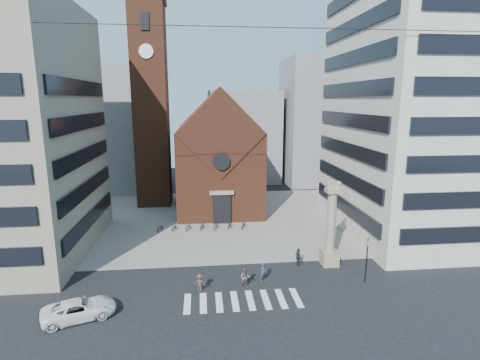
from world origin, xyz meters
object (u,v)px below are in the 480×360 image
object	(u,v)px
lion_column	(331,232)
pedestrian_0	(263,272)
traffic_light	(367,259)
pedestrian_1	(245,277)
white_car	(79,309)
scooter_0	(160,228)
pedestrian_2	(298,257)

from	to	relation	value
lion_column	pedestrian_0	xyz separation A→B (m)	(-7.21, -2.80, -2.57)
lion_column	traffic_light	bearing A→B (deg)	-63.54
pedestrian_0	pedestrian_1	bearing A→B (deg)	172.76
white_car	traffic_light	bearing A→B (deg)	-102.08
pedestrian_0	scooter_0	world-z (taller)	pedestrian_0
lion_column	white_car	size ratio (longest dim) A/B	1.63
scooter_0	lion_column	bearing A→B (deg)	-13.36
white_car	pedestrian_0	distance (m)	15.52
white_car	pedestrian_2	world-z (taller)	pedestrian_2
white_car	pedestrian_0	size ratio (longest dim) A/B	3.00
lion_column	scooter_0	distance (m)	21.64
pedestrian_0	scooter_0	bearing A→B (deg)	91.37
lion_column	pedestrian_1	bearing A→B (deg)	-157.39
lion_column	pedestrian_2	world-z (taller)	lion_column
pedestrian_1	pedestrian_2	xyz separation A→B (m)	(5.77, 3.74, 0.00)
pedestrian_1	pedestrian_2	size ratio (longest dim) A/B	1.00
traffic_light	pedestrian_2	world-z (taller)	traffic_light
pedestrian_2	scooter_0	size ratio (longest dim) A/B	1.12
white_car	pedestrian_2	distance (m)	20.21
pedestrian_0	pedestrian_2	distance (m)	4.89
white_car	pedestrian_1	distance (m)	13.56
pedestrian_1	pedestrian_2	distance (m)	6.88
scooter_0	white_car	bearing A→B (deg)	-82.65
pedestrian_2	scooter_0	world-z (taller)	pedestrian_2
traffic_light	scooter_0	distance (m)	25.45
traffic_light	pedestrian_2	size ratio (longest dim) A/B	2.31
pedestrian_0	pedestrian_2	size ratio (longest dim) A/B	0.96
white_car	pedestrian_0	world-z (taller)	pedestrian_0
lion_column	traffic_light	size ratio (longest dim) A/B	2.02
traffic_light	pedestrian_2	xyz separation A→B (m)	(-5.20, 4.00, -1.36)
scooter_0	traffic_light	bearing A→B (deg)	-18.49
white_car	pedestrian_1	size ratio (longest dim) A/B	2.86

